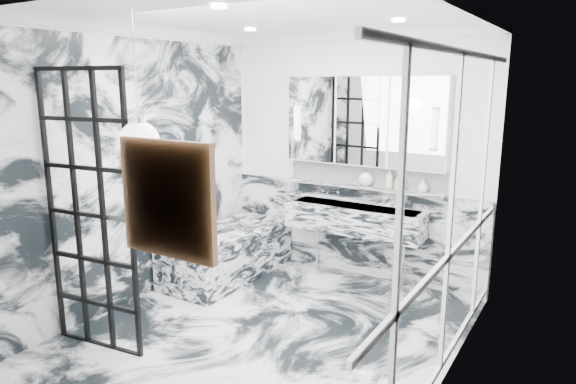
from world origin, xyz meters
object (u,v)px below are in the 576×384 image
Objects in this scene: crittall_door at (90,215)px; bathtub at (228,253)px; trough_sink at (355,219)px; mirror_cabinet at (364,121)px.

bathtub is (-0.07, 1.89, -0.90)m from crittall_door.
mirror_cabinet is (-0.00, 0.17, 1.09)m from trough_sink.
mirror_cabinet is (1.25, 2.72, 0.64)m from crittall_door.
trough_sink is at bearing 26.48° from bathtub.
crittall_door is 1.24× the size of mirror_cabinet.
trough_sink is 0.97× the size of bathtub.
crittall_door is at bearing -87.83° from bathtub.
trough_sink is 0.84× the size of mirror_cabinet.
bathtub is at bearing -153.52° from trough_sink.
trough_sink is 1.55m from bathtub.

